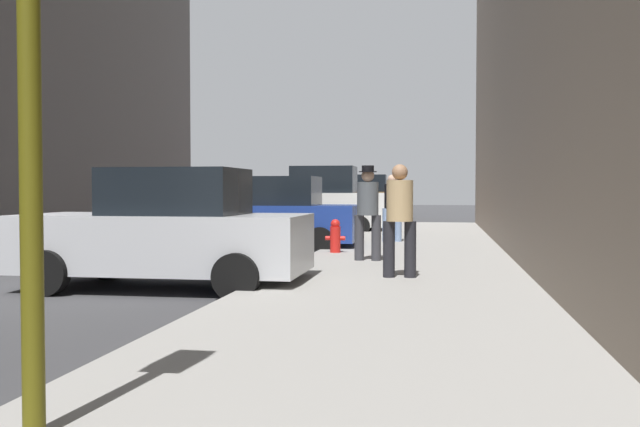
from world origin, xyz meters
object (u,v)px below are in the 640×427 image
at_px(parked_blue_sedan, 272,216).
at_px(parked_red_hatchback, 346,204).
at_px(pedestrian_with_beanie, 368,208).
at_px(pedestrian_in_tan_coat, 400,214).
at_px(parked_silver_sedan, 167,232).
at_px(fire_hydrant, 335,236).
at_px(parked_gray_coupe, 375,200).
at_px(parked_bronze_suv, 363,198).
at_px(parked_white_van, 320,203).
at_px(pedestrian_in_jeans, 392,204).

xyz_separation_m(parked_blue_sedan, parked_red_hatchback, (-0.00, 13.35, 0.00)).
bearing_deg(pedestrian_with_beanie, parked_blue_sedan, 128.52).
bearing_deg(pedestrian_in_tan_coat, parked_red_hatchback, 100.03).
bearing_deg(parked_silver_sedan, pedestrian_with_beanie, 50.83).
bearing_deg(parked_red_hatchback, fire_hydrant, -83.19).
bearing_deg(fire_hydrant, parked_gray_coupe, 93.59).
height_order(parked_blue_sedan, parked_bronze_suv, parked_bronze_suv).
relative_size(parked_silver_sedan, pedestrian_with_beanie, 2.37).
relative_size(parked_blue_sedan, parked_bronze_suv, 0.90).
bearing_deg(parked_red_hatchback, pedestrian_in_tan_coat, -79.97).
distance_m(parked_white_van, parked_bronze_suv, 13.47).
height_order(parked_blue_sedan, fire_hydrant, parked_blue_sedan).
height_order(parked_red_hatchback, parked_gray_coupe, same).
xyz_separation_m(parked_silver_sedan, parked_bronze_suv, (-0.00, 26.84, 0.18)).
bearing_deg(parked_gray_coupe, pedestrian_in_tan_coat, -84.10).
relative_size(parked_red_hatchback, pedestrian_with_beanie, 2.37).
relative_size(parked_red_hatchback, parked_gray_coupe, 0.99).
height_order(parked_bronze_suv, pedestrian_in_tan_coat, parked_bronze_suv).
bearing_deg(parked_bronze_suv, parked_silver_sedan, -90.00).
height_order(fire_hydrant, pedestrian_in_jeans, pedestrian_in_jeans).
height_order(parked_white_van, parked_gray_coupe, parked_white_van).
bearing_deg(parked_white_van, parked_red_hatchback, 90.00).
xyz_separation_m(pedestrian_with_beanie, pedestrian_in_jeans, (0.12, 4.97, -0.03)).
bearing_deg(parked_gray_coupe, parked_silver_sedan, -90.00).
distance_m(parked_blue_sedan, parked_gray_coupe, 26.95).
height_order(parked_gray_coupe, pedestrian_with_beanie, pedestrian_with_beanie).
relative_size(parked_gray_coupe, fire_hydrant, 6.04).
distance_m(parked_gray_coupe, pedestrian_in_tan_coat, 32.94).
bearing_deg(parked_bronze_suv, parked_gray_coupe, 90.00).
height_order(parked_blue_sedan, parked_red_hatchback, same).
bearing_deg(pedestrian_in_jeans, parked_bronze_suv, 98.45).
height_order(parked_red_hatchback, fire_hydrant, parked_red_hatchback).
height_order(parked_silver_sedan, parked_bronze_suv, parked_bronze_suv).
bearing_deg(pedestrian_in_tan_coat, pedestrian_with_beanie, 106.55).
relative_size(parked_white_van, fire_hydrant, 6.57).
xyz_separation_m(parked_silver_sedan, parked_gray_coupe, (-0.00, 33.54, 0.00)).
relative_size(parked_red_hatchback, parked_bronze_suv, 0.90).
xyz_separation_m(fire_hydrant, pedestrian_with_beanie, (0.85, -1.57, 0.64)).
bearing_deg(pedestrian_in_tan_coat, parked_blue_sedan, 120.24).
height_order(parked_white_van, parked_bronze_suv, same).
bearing_deg(parked_red_hatchback, parked_bronze_suv, 90.00).
bearing_deg(parked_red_hatchback, pedestrian_with_beanie, -80.97).
bearing_deg(pedestrian_with_beanie, pedestrian_in_jeans, 88.67).
bearing_deg(parked_silver_sedan, parked_gray_coupe, 90.00).
bearing_deg(parked_white_van, parked_silver_sedan, -90.00).
distance_m(parked_silver_sedan, parked_red_hatchback, 19.93).
xyz_separation_m(parked_red_hatchback, pedestrian_with_beanie, (2.65, -16.68, 0.29)).
xyz_separation_m(parked_red_hatchback, pedestrian_in_jeans, (2.77, -11.70, 0.26)).
xyz_separation_m(parked_bronze_suv, parked_gray_coupe, (0.00, 6.70, -0.18)).
xyz_separation_m(parked_silver_sedan, fire_hydrant, (1.80, 4.83, -0.35)).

